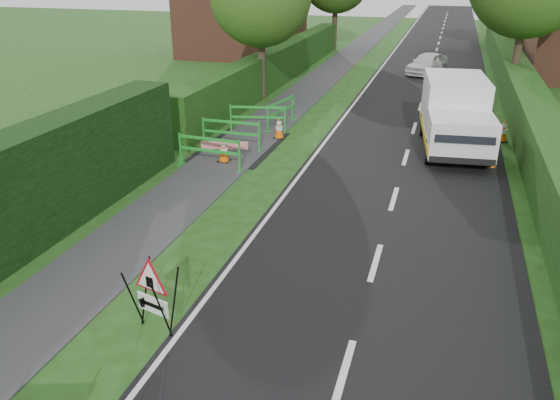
{
  "coord_description": "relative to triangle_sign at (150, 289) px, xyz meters",
  "views": [
    {
      "loc": [
        3.5,
        -5.58,
        5.8
      ],
      "look_at": [
        0.44,
        4.4,
        1.22
      ],
      "focal_mm": 35.0,
      "sensor_mm": 36.0,
      "label": 1
    }
  ],
  "objects": [
    {
      "name": "ground",
      "position": [
        0.81,
        -1.11,
        -0.83
      ],
      "size": [
        120.0,
        120.0,
        0.0
      ],
      "primitive_type": "plane",
      "color": "#1E3F12",
      "rests_on": "ground"
    },
    {
      "name": "road_surface",
      "position": [
        3.31,
        33.89,
        -0.82
      ],
      "size": [
        6.0,
        90.0,
        0.02
      ],
      "primitive_type": "cube",
      "color": "black",
      "rests_on": "ground"
    },
    {
      "name": "footpath",
      "position": [
        -2.19,
        33.89,
        -0.82
      ],
      "size": [
        2.0,
        90.0,
        0.02
      ],
      "primitive_type": "cube",
      "color": "#2D2D30",
      "rests_on": "ground"
    },
    {
      "name": "hedge_west_far",
      "position": [
        -4.19,
        20.89,
        -0.83
      ],
      "size": [
        1.0,
        24.0,
        1.8
      ],
      "primitive_type": "cube",
      "color": "#14380F",
      "rests_on": "ground"
    },
    {
      "name": "hedge_east",
      "position": [
        7.31,
        14.89,
        -0.83
      ],
      "size": [
        1.2,
        50.0,
        1.5
      ],
      "primitive_type": "cube",
      "color": "#14380F",
      "rests_on": "ground"
    },
    {
      "name": "house_west",
      "position": [
        -9.19,
        28.89,
        2.07
      ],
      "size": [
        7.5,
        7.4,
        7.88
      ],
      "color": "brown",
      "rests_on": "ground"
    },
    {
      "name": "triangle_sign",
      "position": [
        0.0,
        0.0,
        0.0
      ],
      "size": [
        0.99,
        0.99,
        1.19
      ],
      "rotation": [
        0.0,
        0.0,
        -0.25
      ],
      "color": "black",
      "rests_on": "ground"
    },
    {
      "name": "works_van",
      "position": [
        4.68,
        11.87,
        0.37
      ],
      "size": [
        2.5,
        5.16,
        2.27
      ],
      "rotation": [
        0.0,
        0.0,
        0.11
      ],
      "color": "silver",
      "rests_on": "ground"
    },
    {
      "name": "traffic_cone_0",
      "position": [
        5.87,
        10.25,
        -0.44
      ],
      "size": [
        0.38,
        0.38,
        0.79
      ],
      "color": "black",
      "rests_on": "ground"
    },
    {
      "name": "traffic_cone_1",
      "position": [
        6.37,
        13.14,
        -0.44
      ],
      "size": [
        0.38,
        0.38,
        0.79
      ],
      "color": "black",
      "rests_on": "ground"
    },
    {
      "name": "traffic_cone_2",
      "position": [
        5.31,
        14.09,
        -0.44
      ],
      "size": [
        0.38,
        0.38,
        0.79
      ],
      "color": "black",
      "rests_on": "ground"
    },
    {
      "name": "traffic_cone_3",
      "position": [
        -2.14,
        8.32,
        -0.44
      ],
      "size": [
        0.38,
        0.38,
        0.79
      ],
      "color": "black",
      "rests_on": "ground"
    },
    {
      "name": "traffic_cone_4",
      "position": [
        -1.22,
        11.23,
        -0.44
      ],
      "size": [
        0.38,
        0.38,
        0.79
      ],
      "color": "black",
      "rests_on": "ground"
    },
    {
      "name": "ped_barrier_0",
      "position": [
        -2.34,
        7.68,
        -0.2
      ],
      "size": [
        2.08,
        0.48,
        1.0
      ],
      "rotation": [
        0.0,
        0.0,
        -0.06
      ],
      "color": "green",
      "rests_on": "ground"
    },
    {
      "name": "ped_barrier_1",
      "position": [
        -2.41,
        9.63,
        -0.2
      ],
      "size": [
        2.06,
        0.36,
        1.0
      ],
      "rotation": [
        0.0,
        0.0,
        -0.0
      ],
      "color": "green",
      "rests_on": "ground"
    },
    {
      "name": "ped_barrier_2",
      "position": [
        -2.21,
        11.77,
        -0.2
      ],
      "size": [
        2.09,
        0.78,
        1.0
      ],
      "rotation": [
        0.0,
        0.0,
        0.22
      ],
      "color": "green",
      "rests_on": "ground"
    },
    {
      "name": "ped_barrier_3",
      "position": [
        -1.64,
        12.83,
        -0.2
      ],
      "size": [
        0.74,
        2.09,
        1.0
      ],
      "rotation": [
        0.0,
        0.0,
        1.38
      ],
      "color": "green",
      "rests_on": "ground"
    },
    {
      "name": "redwhite_plank",
      "position": [
        -2.23,
        8.6,
        -0.83
      ],
      "size": [
        1.46,
        0.44,
        0.25
      ],
      "primitive_type": "cube",
      "rotation": [
        0.0,
        0.0,
        0.27
      ],
      "color": "red",
      "rests_on": "ground"
    },
    {
      "name": "hatchback_car",
      "position": [
        3.11,
        25.23,
        -0.24
      ],
      "size": [
        2.46,
        3.73,
        1.18
      ],
      "primitive_type": "imported",
      "rotation": [
        0.0,
        0.0,
        -0.34
      ],
      "color": "silver",
      "rests_on": "ground"
    }
  ]
}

